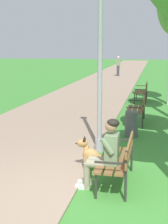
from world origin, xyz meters
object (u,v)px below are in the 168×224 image
at_px(dog_shepherd, 94,158).
at_px(park_bench_near, 119,157).
at_px(person_seated_on_near_bench, 106,151).
at_px(park_bench_far, 142,90).
at_px(litter_bin, 132,124).
at_px(pedestrian_distant, 118,66).
at_px(lamp_post_near, 100,46).
at_px(park_bench_mid, 138,107).

bearing_deg(dog_shepherd, park_bench_near, -45.88).
bearing_deg(dog_shepherd, person_seated_on_near_bench, -67.16).
xyz_separation_m(park_bench_far, litter_bin, (-0.04, -6.18, -0.16)).
xyz_separation_m(park_bench_near, park_bench_far, (0.04, 9.50, 0.00)).
relative_size(litter_bin, pedestrian_distant, 0.42).
bearing_deg(person_seated_on_near_bench, litter_bin, 86.81).
bearing_deg(litter_bin, lamp_post_near, -113.60).
relative_size(park_bench_far, lamp_post_near, 0.32).
distance_m(park_bench_mid, park_bench_far, 4.45).
relative_size(dog_shepherd, pedestrian_distant, 0.50).
bearing_deg(litter_bin, park_bench_far, 89.59).
bearing_deg(person_seated_on_near_bench, lamp_post_near, 102.16).
distance_m(park_bench_far, dog_shepherd, 8.95).
height_order(litter_bin, pedestrian_distant, pedestrian_distant).
bearing_deg(park_bench_near, person_seated_on_near_bench, -129.54).
xyz_separation_m(dog_shepherd, lamp_post_near, (-0.10, 1.26, 2.20)).
bearing_deg(litter_bin, pedestrian_distant, 97.35).
distance_m(person_seated_on_near_bench, litter_bin, 3.59).
relative_size(person_seated_on_near_bench, dog_shepherd, 1.50).
relative_size(park_bench_near, person_seated_on_near_bench, 1.20).
bearing_deg(pedestrian_distant, lamp_post_near, -85.00).
height_order(park_bench_near, park_bench_far, same).
distance_m(park_bench_mid, lamp_post_near, 3.82).
bearing_deg(litter_bin, park_bench_mid, 87.43).
relative_size(park_bench_mid, litter_bin, 2.14).
distance_m(park_bench_near, park_bench_far, 9.50).
bearing_deg(pedestrian_distant, litter_bin, -82.65).
bearing_deg(park_bench_mid, park_bench_far, 90.43).
height_order(person_seated_on_near_bench, dog_shepherd, person_seated_on_near_bench).
bearing_deg(lamp_post_near, park_bench_near, -70.31).
xyz_separation_m(park_bench_near, lamp_post_near, (-0.66, 1.83, 1.94)).
height_order(park_bench_far, person_seated_on_near_bench, person_seated_on_near_bench).
bearing_deg(park_bench_near, dog_shepherd, 134.12).
bearing_deg(pedestrian_distant, dog_shepherd, -85.02).
height_order(lamp_post_near, pedestrian_distant, lamp_post_near).
height_order(park_bench_near, lamp_post_near, lamp_post_near).
xyz_separation_m(park_bench_mid, dog_shepherd, (-0.62, -4.48, -0.25)).
bearing_deg(park_bench_far, person_seated_on_near_bench, -91.43).
bearing_deg(dog_shepherd, litter_bin, 78.77).
relative_size(person_seated_on_near_bench, pedestrian_distant, 0.76).
bearing_deg(person_seated_on_near_bench, park_bench_far, 88.57).
distance_m(park_bench_near, lamp_post_near, 2.75).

